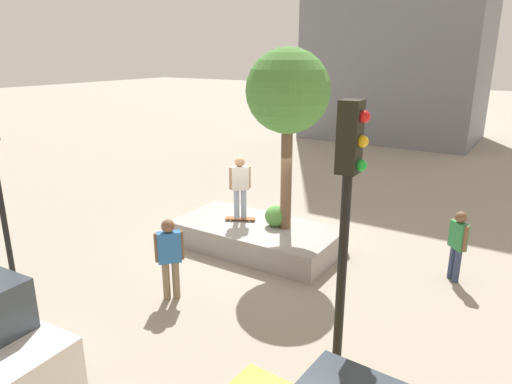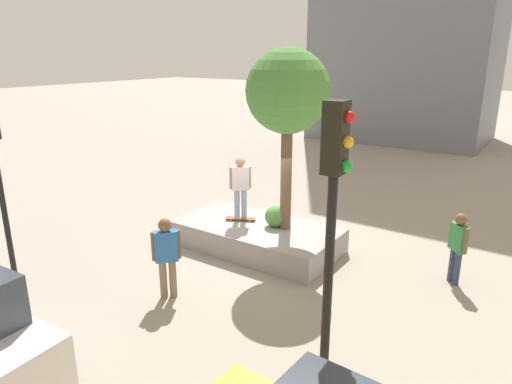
{
  "view_description": "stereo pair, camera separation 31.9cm",
  "coord_description": "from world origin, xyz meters",
  "px_view_note": "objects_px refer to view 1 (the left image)",
  "views": [
    {
      "loc": [
        -6.17,
        9.58,
        5.0
      ],
      "look_at": [
        -0.1,
        0.09,
        1.55
      ],
      "focal_mm": 32.36,
      "sensor_mm": 36.0,
      "label": 1
    },
    {
      "loc": [
        -6.44,
        9.41,
        5.0
      ],
      "look_at": [
        -0.1,
        0.09,
        1.55
      ],
      "focal_mm": 32.36,
      "sensor_mm": 36.0,
      "label": 2
    }
  ],
  "objects_px": {
    "plaza_tree": "(288,93)",
    "traffic_light_median": "(346,219)",
    "pedestrian_crossing": "(170,254)",
    "skateboarder": "(240,183)",
    "planter_ledge": "(256,236)",
    "skateboard": "(240,219)",
    "passerby_with_bag": "(458,241)"
  },
  "relations": [
    {
      "from": "traffic_light_median",
      "to": "passerby_with_bag",
      "type": "height_order",
      "value": "traffic_light_median"
    },
    {
      "from": "skateboard",
      "to": "pedestrian_crossing",
      "type": "height_order",
      "value": "pedestrian_crossing"
    },
    {
      "from": "traffic_light_median",
      "to": "pedestrian_crossing",
      "type": "relative_size",
      "value": 2.54
    },
    {
      "from": "planter_ledge",
      "to": "passerby_with_bag",
      "type": "xyz_separation_m",
      "value": [
        -4.75,
        -0.91,
        0.63
      ]
    },
    {
      "from": "skateboarder",
      "to": "traffic_light_median",
      "type": "xyz_separation_m",
      "value": [
        -4.7,
        4.55,
        1.37
      ]
    },
    {
      "from": "traffic_light_median",
      "to": "skateboard",
      "type": "bearing_deg",
      "value": -44.09
    },
    {
      "from": "plaza_tree",
      "to": "skateboard",
      "type": "xyz_separation_m",
      "value": [
        1.26,
        0.21,
        -3.34
      ]
    },
    {
      "from": "plaza_tree",
      "to": "passerby_with_bag",
      "type": "xyz_separation_m",
      "value": [
        -4.02,
        -0.66,
        -3.09
      ]
    },
    {
      "from": "planter_ledge",
      "to": "plaza_tree",
      "type": "distance_m",
      "value": 3.8
    },
    {
      "from": "skateboarder",
      "to": "traffic_light_median",
      "type": "distance_m",
      "value": 6.68
    },
    {
      "from": "planter_ledge",
      "to": "skateboard",
      "type": "relative_size",
      "value": 5.3
    },
    {
      "from": "traffic_light_median",
      "to": "pedestrian_crossing",
      "type": "height_order",
      "value": "traffic_light_median"
    },
    {
      "from": "plaza_tree",
      "to": "skateboard",
      "type": "distance_m",
      "value": 3.58
    },
    {
      "from": "traffic_light_median",
      "to": "planter_ledge",
      "type": "bearing_deg",
      "value": -47.22
    },
    {
      "from": "planter_ledge",
      "to": "pedestrian_crossing",
      "type": "height_order",
      "value": "pedestrian_crossing"
    },
    {
      "from": "skateboard",
      "to": "pedestrian_crossing",
      "type": "relative_size",
      "value": 0.46
    },
    {
      "from": "skateboard",
      "to": "planter_ledge",
      "type": "bearing_deg",
      "value": 175.42
    },
    {
      "from": "plaza_tree",
      "to": "traffic_light_median",
      "type": "relative_size",
      "value": 1.0
    },
    {
      "from": "skateboard",
      "to": "skateboarder",
      "type": "bearing_deg",
      "value": 7.13
    },
    {
      "from": "plaza_tree",
      "to": "pedestrian_crossing",
      "type": "height_order",
      "value": "plaza_tree"
    },
    {
      "from": "pedestrian_crossing",
      "to": "traffic_light_median",
      "type": "bearing_deg",
      "value": 162.31
    },
    {
      "from": "plaza_tree",
      "to": "skateboarder",
      "type": "distance_m",
      "value": 2.68
    },
    {
      "from": "planter_ledge",
      "to": "passerby_with_bag",
      "type": "bearing_deg",
      "value": -169.18
    },
    {
      "from": "pedestrian_crossing",
      "to": "skateboard",
      "type": "bearing_deg",
      "value": -82.37
    },
    {
      "from": "plaza_tree",
      "to": "passerby_with_bag",
      "type": "height_order",
      "value": "plaza_tree"
    },
    {
      "from": "plaza_tree",
      "to": "traffic_light_median",
      "type": "height_order",
      "value": "plaza_tree"
    },
    {
      "from": "plaza_tree",
      "to": "skateboarder",
      "type": "relative_size",
      "value": 2.66
    },
    {
      "from": "planter_ledge",
      "to": "skateboarder",
      "type": "bearing_deg",
      "value": -4.58
    },
    {
      "from": "skateboarder",
      "to": "plaza_tree",
      "type": "bearing_deg",
      "value": -170.58
    },
    {
      "from": "plaza_tree",
      "to": "pedestrian_crossing",
      "type": "xyz_separation_m",
      "value": [
        0.83,
        3.4,
        -3.03
      ]
    },
    {
      "from": "traffic_light_median",
      "to": "passerby_with_bag",
      "type": "bearing_deg",
      "value": -96.11
    },
    {
      "from": "planter_ledge",
      "to": "pedestrian_crossing",
      "type": "relative_size",
      "value": 2.43
    }
  ]
}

